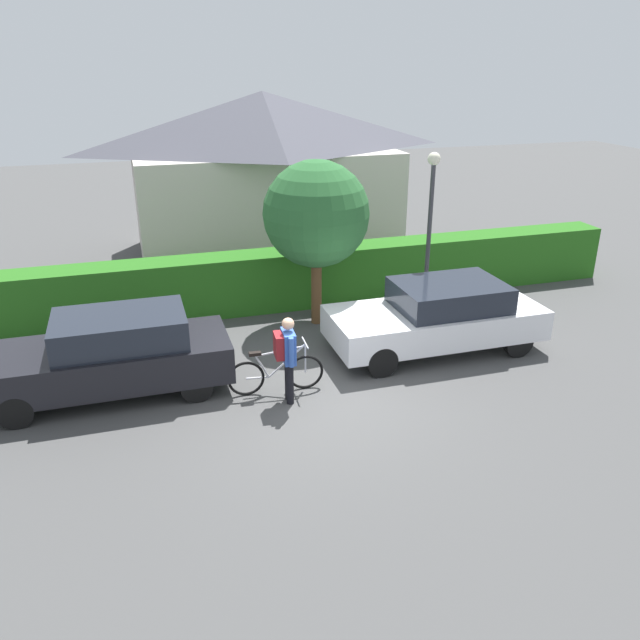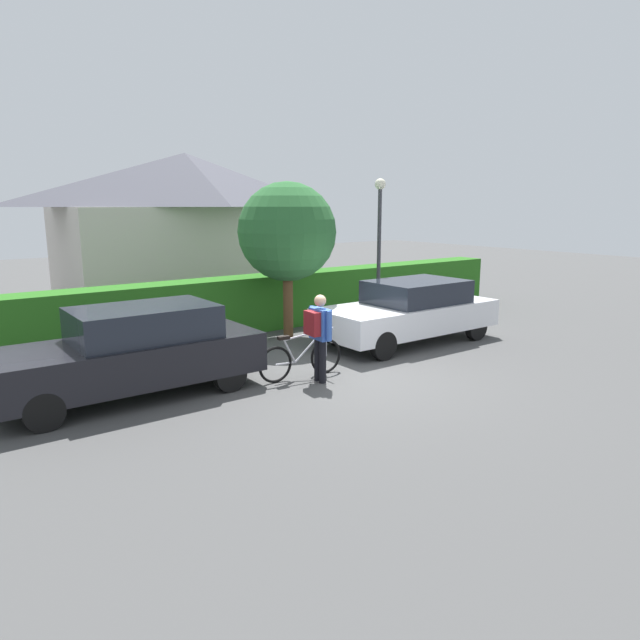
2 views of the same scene
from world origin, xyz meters
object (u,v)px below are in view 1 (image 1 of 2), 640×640
parked_car_far (438,316)px  street_lamp (430,213)px  tree_kerbside (316,215)px  parked_car_near (110,354)px  bicycle (276,373)px  person_rider (287,352)px

parked_car_far → street_lamp: street_lamp is taller
tree_kerbside → street_lamp: bearing=-10.5°
parked_car_near → tree_kerbside: bearing=25.2°
bicycle → tree_kerbside: tree_kerbside is taller
parked_car_near → bicycle: size_ratio=2.46×
person_rider → tree_kerbside: tree_kerbside is taller
parked_car_near → parked_car_far: 6.50m
person_rider → street_lamp: 5.19m
street_lamp → parked_car_near: bearing=-166.8°
parked_car_far → person_rider: size_ratio=2.75×
person_rider → tree_kerbside: bearing=65.2°
parked_car_near → tree_kerbside: 5.27m
parked_car_far → tree_kerbside: size_ratio=1.19×
tree_kerbside → parked_car_far: bearing=-46.4°
tree_kerbside → person_rider: bearing=-114.8°
parked_car_far → tree_kerbside: bearing=133.6°
bicycle → person_rider: person_rider is taller
parked_car_near → parked_car_far: (6.50, -0.00, -0.03)m
parked_car_near → person_rider: bearing=-22.5°
parked_car_near → person_rider: 3.20m
parked_car_far → bicycle: bearing=-167.2°
bicycle → street_lamp: street_lamp is taller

